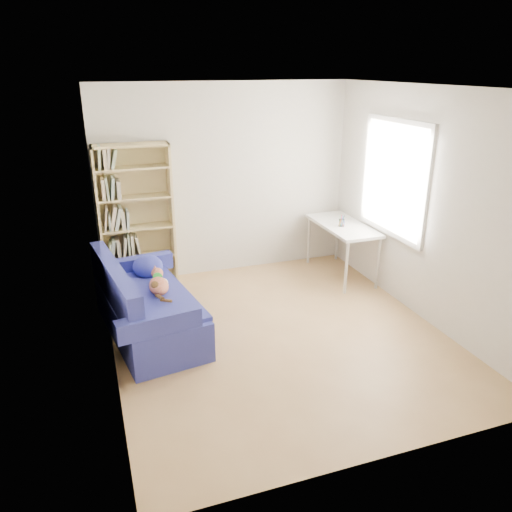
% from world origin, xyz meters
% --- Properties ---
extents(ground, '(4.00, 4.00, 0.00)m').
position_xyz_m(ground, '(0.00, 0.00, 0.00)').
color(ground, '#A67C4B').
rests_on(ground, ground).
extents(room_shell, '(3.54, 4.04, 2.62)m').
position_xyz_m(room_shell, '(0.10, 0.03, 1.64)').
color(room_shell, silver).
rests_on(room_shell, ground).
extents(sofa, '(1.07, 1.84, 0.85)m').
position_xyz_m(sofa, '(-1.36, 0.51, 0.32)').
color(sofa, navy).
rests_on(sofa, ground).
extents(bookshelf, '(0.94, 0.29, 1.89)m').
position_xyz_m(bookshelf, '(-1.25, 1.84, 0.87)').
color(bookshelf, tan).
rests_on(bookshelf, ground).
extents(desk, '(0.57, 1.24, 0.75)m').
position_xyz_m(desk, '(1.45, 1.27, 0.68)').
color(desk, white).
rests_on(desk, ground).
extents(pen_cup, '(0.08, 0.08, 0.16)m').
position_xyz_m(pen_cup, '(1.38, 1.20, 0.81)').
color(pen_cup, white).
rests_on(pen_cup, desk).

